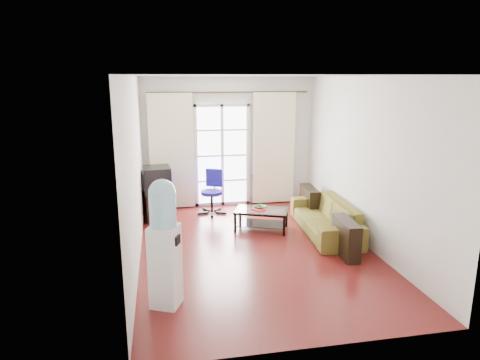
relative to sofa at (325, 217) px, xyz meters
name	(u,v)px	position (x,y,z in m)	size (l,w,h in m)	color
floor	(255,249)	(-1.37, -0.52, -0.29)	(5.20, 5.20, 0.00)	maroon
ceiling	(257,76)	(-1.37, -0.52, 2.41)	(5.20, 5.20, 0.00)	white
wall_back	(229,142)	(-1.37, 2.08, 1.06)	(3.60, 0.02, 2.70)	silver
wall_front	(317,222)	(-1.37, -3.12, 1.06)	(3.60, 0.02, 2.70)	silver
wall_left	(135,171)	(-3.17, -0.52, 1.06)	(0.02, 5.20, 2.70)	silver
wall_right	(366,162)	(0.43, -0.52, 1.06)	(0.02, 5.20, 2.70)	silver
french_door	(222,156)	(-1.52, 2.02, 0.79)	(1.16, 0.06, 2.15)	white
curtain_rod	(229,92)	(-1.37, 1.98, 2.09)	(0.04, 0.04, 3.30)	#4C3F2D
curtain_left	(172,152)	(-2.57, 1.96, 0.91)	(0.90, 0.07, 2.35)	#FFFCCD
curtain_right	(274,149)	(-0.42, 1.96, 0.91)	(0.90, 0.07, 2.35)	#FFFCCD
radiator	(266,188)	(-0.57, 1.98, 0.04)	(0.64, 0.12, 0.64)	gray
sofa	(325,217)	(0.00, 0.00, 0.00)	(0.89, 2.01, 0.57)	brown
coffee_table	(261,217)	(-1.07, 0.35, -0.05)	(1.05, 0.83, 0.38)	silver
bowl	(260,207)	(-1.08, 0.43, 0.11)	(0.28, 0.28, 0.05)	#2F823A
book	(255,210)	(-1.19, 0.29, 0.10)	(0.27, 0.28, 0.02)	#B51635
remote	(256,208)	(-1.14, 0.46, 0.10)	(0.18, 0.05, 0.02)	black
tv_stand	(157,205)	(-2.91, 1.37, -0.02)	(0.48, 0.72, 0.53)	black
crt_tv	(156,180)	(-2.91, 1.32, 0.49)	(0.59, 0.58, 0.50)	black
task_chair	(212,201)	(-1.81, 1.48, -0.03)	(0.79, 0.79, 0.88)	black
water_cooler	(164,241)	(-2.80, -1.99, 0.53)	(0.42, 0.42, 1.56)	white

